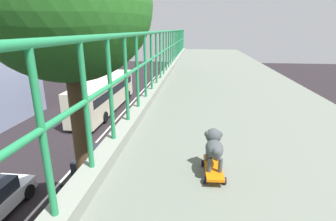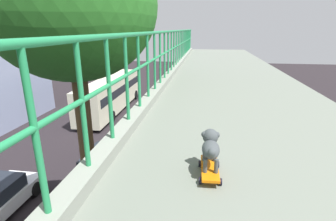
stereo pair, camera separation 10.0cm
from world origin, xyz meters
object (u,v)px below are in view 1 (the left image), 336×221
Objects in this scene: car_black_fifth at (96,165)px; small_dog at (214,145)px; toy_skateboard at (213,168)px; city_bus at (105,93)px.

car_black_fifth is 12.13m from small_dog.
car_black_fifth is 11.16× the size of small_dog.
toy_skateboard is 0.21m from small_dog.
city_bus is 22.96m from toy_skateboard.
toy_skateboard reaches higher than city_bus.
toy_skateboard is (8.80, -20.70, 4.61)m from city_bus.
small_dog is at bearing -66.92° from city_bus.
toy_skateboard reaches higher than car_black_fifth.
small_dog reaches higher than car_black_fifth.
toy_skateboard is 1.14× the size of small_dog.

